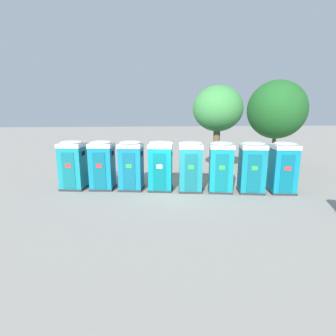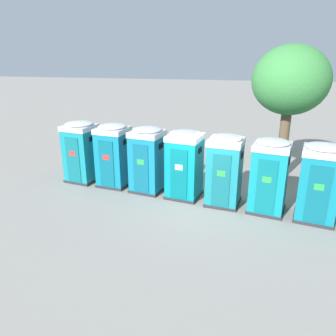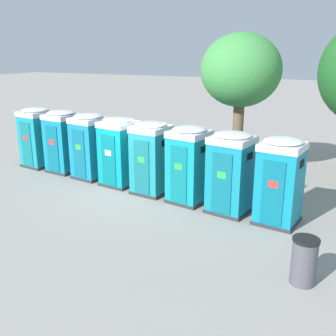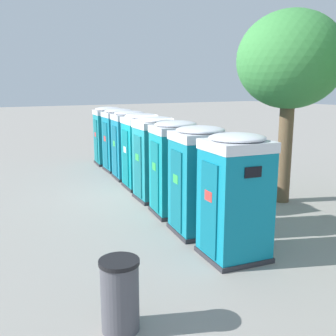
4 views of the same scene
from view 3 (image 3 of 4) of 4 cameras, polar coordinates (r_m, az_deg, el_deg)
The scene contains 11 objects.
ground_plane at distance 14.42m, azimuth -5.07°, elevation -3.06°, with size 120.00×120.00×0.00m, color gray.
portapotty_0 at distance 17.86m, azimuth -18.42°, elevation 4.28°, with size 1.40×1.39×2.54m.
portapotty_1 at distance 16.74m, azimuth -15.02°, elevation 3.79°, with size 1.33×1.34×2.54m.
portapotty_2 at distance 15.66m, azimuth -11.31°, elevation 3.16°, with size 1.37×1.38×2.54m.
portapotty_3 at distance 14.63m, azimuth -7.13°, elevation 2.41°, with size 1.38×1.38×2.54m.
portapotty_4 at distance 13.67m, azimuth -2.45°, elevation 1.51°, with size 1.31×1.34×2.54m.
portapotty_5 at distance 12.86m, azimuth 3.02°, elevation 0.51°, with size 1.39×1.41×2.54m.
portapotty_6 at distance 12.16m, azimuth 9.08°, elevation -0.64°, with size 1.43×1.40×2.54m.
portapotty_7 at distance 11.67m, azimuth 15.91°, elevation -1.83°, with size 1.34×1.36×2.54m.
street_tree_0 at distance 15.38m, azimuth 10.52°, elevation 13.59°, with size 3.02×3.02×5.52m.
trash_can at distance 9.13m, azimuth 19.13°, elevation -12.62°, with size 0.58×0.58×1.06m.
Camera 3 is at (6.79, -11.75, 4.87)m, focal length 42.00 mm.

